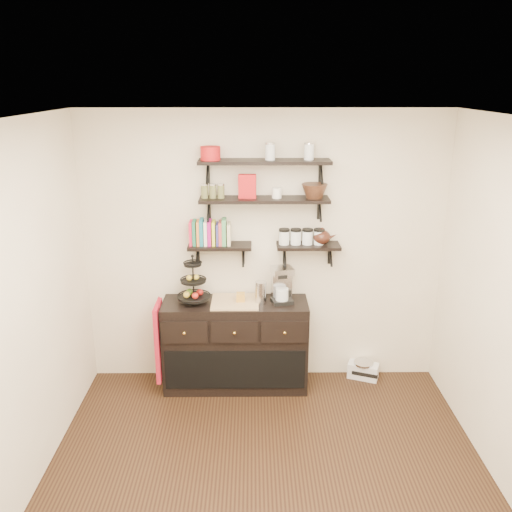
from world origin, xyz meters
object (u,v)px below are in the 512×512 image
object	(u,v)px
fruit_stand	(194,287)
radio	(363,370)
sideboard	(236,344)
coffee_maker	(282,285)

from	to	relation	value
fruit_stand	radio	world-z (taller)	fruit_stand
sideboard	coffee_maker	bearing A→B (deg)	3.09
coffee_maker	sideboard	bearing A→B (deg)	169.58
coffee_maker	radio	size ratio (longest dim) A/B	1.06
coffee_maker	radio	xyz separation A→B (m)	(0.86, 0.10, -0.98)
coffee_maker	fruit_stand	bearing A→B (deg)	167.93
fruit_stand	radio	bearing A→B (deg)	4.09
sideboard	radio	world-z (taller)	sideboard
sideboard	fruit_stand	world-z (taller)	fruit_stand
fruit_stand	sideboard	bearing A→B (deg)	-0.45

